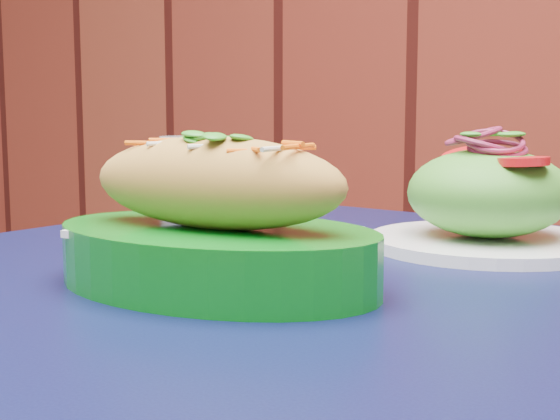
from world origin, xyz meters
The scene contains 4 objects.
cafe_table centered at (0.04, 1.76, 0.66)m, with size 0.86×0.86×0.75m.
banh_mi_basket centered at (0.02, 1.65, 0.80)m, with size 0.29×0.20×0.13m.
salad_plate centered at (0.14, 1.95, 0.80)m, with size 0.24×0.24×0.12m.
water_glass centered at (-0.26, 1.93, 0.80)m, with size 0.07×0.07×0.11m, color silver.
Camera 1 is at (0.40, 1.16, 0.89)m, focal length 50.00 mm.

